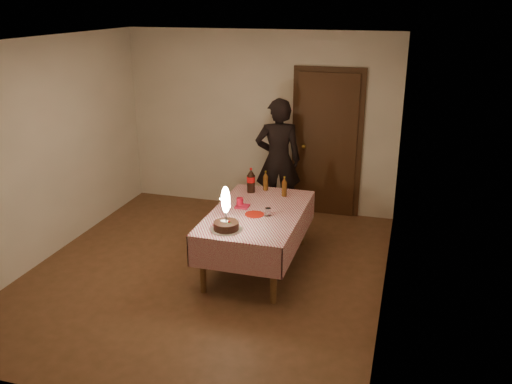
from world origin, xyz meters
TOP-DOWN VIEW (x-y plane):
  - ground at (0.00, 0.00)m, footprint 4.00×4.50m
  - room_shell at (0.03, 0.08)m, footprint 4.04×4.54m
  - dining_table at (0.53, 0.32)m, footprint 1.02×1.72m
  - birthday_cake at (0.36, -0.27)m, footprint 0.34×0.34m
  - red_plate at (0.52, 0.21)m, footprint 0.22×0.22m
  - red_cup at (0.28, 0.43)m, footprint 0.08×0.08m
  - clear_cup at (0.68, 0.23)m, footprint 0.07×0.07m
  - napkin_stack at (0.32, 0.40)m, footprint 0.15×0.15m
  - cola_bottle at (0.27, 0.92)m, footprint 0.10×0.10m
  - amber_bottle_left at (0.42, 1.05)m, footprint 0.06×0.06m
  - amber_bottle_right at (0.70, 0.90)m, footprint 0.06×0.06m
  - photographer at (0.39, 1.81)m, footprint 0.73×0.58m

SIDE VIEW (x-z plane):
  - ground at x=0.00m, z-range -0.01..0.01m
  - dining_table at x=0.53m, z-range 0.25..0.95m
  - red_plate at x=0.52m, z-range 0.70..0.71m
  - napkin_stack at x=0.32m, z-range 0.70..0.72m
  - clear_cup at x=0.68m, z-range 0.70..0.79m
  - red_cup at x=0.28m, z-range 0.70..0.80m
  - amber_bottle_left at x=0.42m, z-range 0.69..0.94m
  - amber_bottle_right at x=0.70m, z-range 0.69..0.94m
  - birthday_cake at x=0.36m, z-range 0.58..1.06m
  - cola_bottle at x=0.27m, z-range 0.69..1.01m
  - photographer at x=0.39m, z-range 0.00..1.75m
  - room_shell at x=0.03m, z-range 0.34..2.96m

